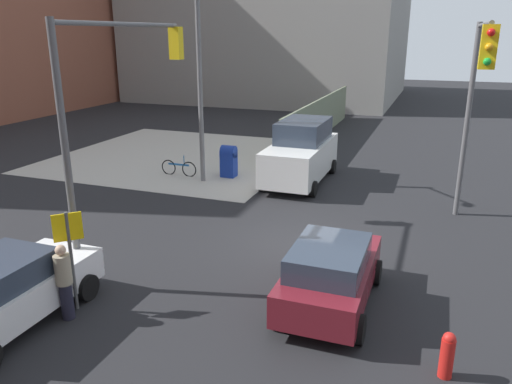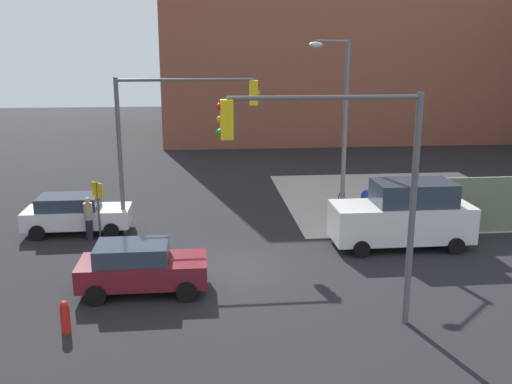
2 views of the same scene
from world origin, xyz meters
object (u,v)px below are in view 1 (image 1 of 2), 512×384
Objects in this scene: mailbox_blue at (229,160)px; fire_hydrant at (447,354)px; street_lamp_corner at (202,71)px; pedestrian_crossing at (64,281)px; traffic_signal_se_corner at (475,88)px; bicycle_leaning_on_fence at (179,168)px; coupe_maroon at (330,273)px; coupe_white at (3,292)px; van_white_delivery at (301,152)px; traffic_signal_nw_corner at (119,92)px.

mailbox_blue is 1.52× the size of fire_hydrant.
fire_hydrant is at bearing -135.54° from street_lamp_corner.
street_lamp_corner reaches higher than pedestrian_crossing.
bicycle_leaning_on_fence is at bearing 74.93° from traffic_signal_se_corner.
coupe_maroon is (1.80, 2.59, 0.36)m from fire_hydrant.
traffic_signal_se_corner is 7.39m from coupe_maroon.
coupe_white is 1.08× the size of coupe_maroon.
street_lamp_corner is 11.49m from coupe_maroon.
bicycle_leaning_on_fence is at bearing 100.93° from van_white_delivery.
coupe_white is at bearing -164.41° from pedestrian_crossing.
coupe_white is at bearing -176.40° from street_lamp_corner.
fire_hydrant is at bearing 177.69° from traffic_signal_se_corner.
street_lamp_corner is 14.54m from fire_hydrant.
mailbox_blue is at bearing -23.29° from street_lamp_corner.
street_lamp_corner is at bearing 3.60° from coupe_white.
traffic_signal_nw_corner is 3.71× the size of bicycle_leaning_on_fence.
coupe_maroon is at bearing -144.89° from mailbox_blue.
coupe_maroon is at bearing 55.20° from fire_hydrant.
mailbox_blue reaches higher than bicycle_leaning_on_fence.
van_white_delivery is at bearing 56.37° from traffic_signal_se_corner.
coupe_white is at bearing 175.66° from traffic_signal_nw_corner.
mailbox_blue is at bearing 68.46° from traffic_signal_se_corner.
street_lamp_corner is at bearing 114.53° from van_white_delivery.
bicycle_leaning_on_fence is (12.12, 2.37, -0.50)m from coupe_white.
traffic_signal_nw_corner is at bearing -161.03° from bicycle_leaning_on_fence.
fire_hydrant is (-2.75, -8.70, -4.17)m from traffic_signal_nw_corner.
traffic_signal_nw_corner is 10.15m from traffic_signal_se_corner.
bicycle_leaning_on_fence is at bearing 11.07° from coupe_white.
street_lamp_corner is at bearing 79.65° from pedestrian_crossing.
van_white_delivery is (8.89, -2.70, -3.37)m from traffic_signal_nw_corner.
street_lamp_corner is (2.48, 10.05, 0.08)m from traffic_signal_se_corner.
traffic_signal_nw_corner is 1.00× the size of traffic_signal_se_corner.
traffic_signal_nw_corner is 10.03m from fire_hydrant.
traffic_signal_nw_corner reaches higher than coupe_white.
van_white_delivery reaches higher than coupe_maroon.
bicycle_leaning_on_fence is (7.85, 2.70, -4.31)m from traffic_signal_nw_corner.
traffic_signal_se_corner is 8.27m from van_white_delivery.
pedestrian_crossing reaches higher than bicycle_leaning_on_fence.
coupe_maroon is (-8.13, -7.15, -3.86)m from street_lamp_corner.
bicycle_leaning_on_fence is at bearing 105.28° from mailbox_blue.
traffic_signal_se_corner is at bearing -2.31° from fire_hydrant.
coupe_white is 12.36m from bicycle_leaning_on_fence.
street_lamp_corner is 5.35m from van_white_delivery.
street_lamp_corner reaches higher than bicycle_leaning_on_fence.
fire_hydrant is 0.17× the size of van_white_delivery.
van_white_delivery is at bearing 27.27° from fire_hydrant.
coupe_maroon is 2.26× the size of pedestrian_crossing.
van_white_delivery is 5.58m from bicycle_leaning_on_fence.
mailbox_blue is at bearing -74.72° from bicycle_leaning_on_fence.
mailbox_blue is at bearing 76.12° from pedestrian_crossing.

